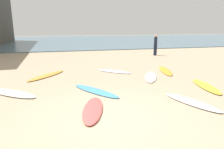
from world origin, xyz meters
The scene contains 12 objects.
ground_plane centered at (0.00, 0.00, 0.00)m, with size 120.00×120.00×0.00m, color tan.
ocean_water centered at (0.00, 36.11, 0.04)m, with size 120.00×40.00×0.08m, color slate.
surfboard_0 centered at (-1.95, 5.48, 0.04)m, with size 0.52×2.57×0.08m, color orange.
surfboard_1 centered at (1.63, 5.59, 0.03)m, with size 0.58×2.05×0.06m, color white.
surfboard_3 centered at (3.07, 3.96, 0.03)m, with size 0.58×2.38×0.06m, color #F8DCCB.
surfboard_4 centered at (-0.39, 0.65, 0.04)m, with size 0.56×2.02×0.09m, color #DF524C.
surfboard_5 centered at (4.52, 1.82, 0.04)m, with size 0.55×2.20×0.09m, color yellow.
surfboard_6 centered at (-3.05, 2.90, 0.04)m, with size 0.57×2.34×0.09m, color white.
surfboard_7 centered at (0.00, 2.39, 0.04)m, with size 0.49×2.39×0.07m, color #4595E1.
surfboard_8 centered at (4.46, 4.98, 0.04)m, with size 0.52×2.47×0.07m, color orange.
surfboard_9 centered at (2.81, 0.42, 0.04)m, with size 0.52×2.07×0.08m, color white.
beachgoer_near centered at (6.96, 11.19, 1.04)m, with size 0.35×0.35×1.84m.
Camera 1 is at (-1.23, -4.74, 2.39)m, focal length 31.57 mm.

